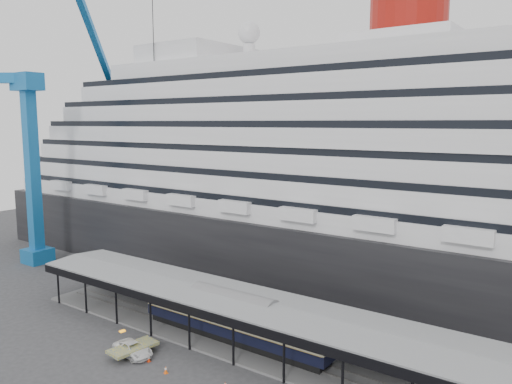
# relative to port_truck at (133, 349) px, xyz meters

# --- Properties ---
(ground) EXTENTS (200.00, 200.00, 0.00)m
(ground) POSITION_rel_port_truck_xyz_m (6.65, 3.37, -0.67)
(ground) COLOR #343436
(ground) RESTS_ON ground
(cruise_ship) EXTENTS (130.00, 30.00, 43.90)m
(cruise_ship) POSITION_rel_port_truck_xyz_m (6.70, 35.37, 17.68)
(cruise_ship) COLOR black
(cruise_ship) RESTS_ON ground
(platform_canopy) EXTENTS (56.00, 9.18, 5.30)m
(platform_canopy) POSITION_rel_port_truck_xyz_m (6.65, 8.37, 1.70)
(platform_canopy) COLOR slate
(platform_canopy) RESTS_ON ground
(crane_blue) EXTENTS (22.63, 19.19, 47.60)m
(crane_blue) POSITION_rel_port_truck_xyz_m (-38.47, 13.99, 19.29)
(crane_blue) COLOR #1665AA
(crane_blue) RESTS_ON ground
(port_truck) EXTENTS (5.05, 2.83, 1.33)m
(port_truck) POSITION_rel_port_truck_xyz_m (0.00, 0.00, 0.00)
(port_truck) COLOR white
(port_truck) RESTS_ON ground
(pullman_carriage) EXTENTS (23.35, 3.27, 22.91)m
(pullman_carriage) POSITION_rel_port_truck_xyz_m (6.33, 8.37, 2.10)
(pullman_carriage) COLOR black
(pullman_carriage) RESTS_ON ground
(traffic_cone_left) EXTENTS (0.36, 0.36, 0.66)m
(traffic_cone_left) POSITION_rel_port_truck_xyz_m (2.32, -0.02, -0.34)
(traffic_cone_left) COLOR red
(traffic_cone_left) RESTS_ON ground
(traffic_cone_mid) EXTENTS (0.48, 0.48, 0.73)m
(traffic_cone_mid) POSITION_rel_port_truck_xyz_m (5.35, -0.67, -0.30)
(traffic_cone_mid) COLOR #FA5E0D
(traffic_cone_mid) RESTS_ON ground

